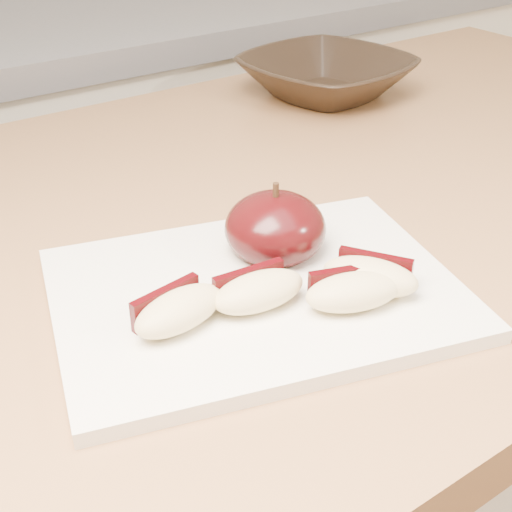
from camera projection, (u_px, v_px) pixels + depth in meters
cutting_board at (256, 293)px, 0.50m from camera, size 0.32×0.27×0.01m
apple_half at (275, 228)px, 0.53m from camera, size 0.08×0.08×0.06m
apple_wedge_a at (178, 310)px, 0.45m from camera, size 0.07×0.04×0.02m
apple_wedge_b at (258, 290)px, 0.47m from camera, size 0.07×0.04×0.02m
apple_wedge_c at (352, 291)px, 0.47m from camera, size 0.07×0.05×0.02m
apple_wedge_d at (371, 275)px, 0.49m from camera, size 0.06×0.07×0.02m
bowl at (326, 76)px, 0.87m from camera, size 0.22×0.22×0.05m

